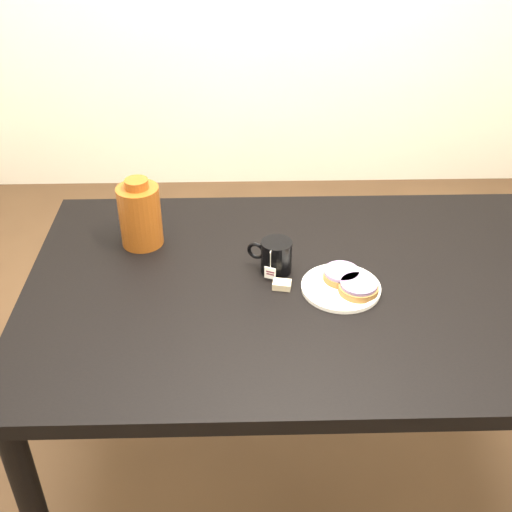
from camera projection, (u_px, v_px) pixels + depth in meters
name	position (u px, v px, depth m)	size (l,w,h in m)	color
ground_plane	(293.00, 472.00, 2.04)	(4.00, 4.00, 0.00)	brown
table	(301.00, 309.00, 1.66)	(1.40, 0.90, 0.75)	black
plate	(341.00, 287.00, 1.59)	(0.20, 0.20, 0.01)	white
bagel_back	(341.00, 275.00, 1.61)	(0.09, 0.09, 0.03)	brown
bagel_front	(359.00, 287.00, 1.56)	(0.14, 0.14, 0.03)	brown
mug	(275.00, 256.00, 1.64)	(0.13, 0.10, 0.09)	black
teabag_pouch	(282.00, 285.00, 1.60)	(0.04, 0.03, 0.02)	#C6B793
bagel_package	(140.00, 215.00, 1.72)	(0.12, 0.12, 0.19)	#5D290C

